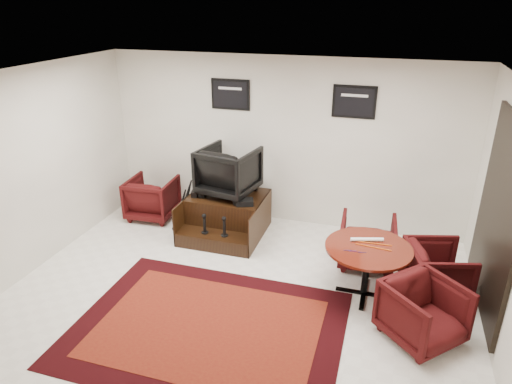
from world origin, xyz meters
TOP-DOWN VIEW (x-y plane):
  - ground at (0.00, 0.00)m, footprint 6.00×6.00m
  - room_shell at (0.41, 0.12)m, footprint 6.02×5.02m
  - area_rug at (-0.12, -0.58)m, footprint 3.14×2.35m
  - shine_podium at (-0.75, 1.77)m, footprint 1.24×1.27m
  - shine_chair at (-0.75, 1.90)m, footprint 0.98×0.93m
  - shoes_pair at (-1.20, 1.70)m, footprint 0.27×0.31m
  - polish_kit at (-0.36, 1.56)m, footprint 0.31×0.26m
  - umbrella_black at (-1.48, 1.55)m, footprint 0.30×0.11m
  - umbrella_hooked at (-1.49, 1.78)m, footprint 0.33×0.12m
  - armchair_side at (-2.20, 1.92)m, footprint 0.82×0.77m
  - meeting_table at (1.59, 0.64)m, footprint 1.09×1.09m
  - table_chair_back at (1.54, 1.43)m, footprint 0.80×0.76m
  - table_chair_window at (2.47, 0.94)m, footprint 0.87×0.90m
  - table_chair_corner at (2.27, -0.03)m, footprint 1.05×1.05m
  - paper_roll at (1.55, 0.78)m, footprint 0.42×0.17m
  - table_clutter at (1.61, 0.66)m, footprint 0.57×0.30m

SIDE VIEW (x-z plane):
  - ground at x=0.00m, z-range 0.00..0.00m
  - area_rug at x=-0.12m, z-range 0.00..0.01m
  - shine_podium at x=-0.75m, z-range -0.02..0.61m
  - table_chair_window at x=2.47m, z-range 0.00..0.77m
  - table_chair_corner at x=2.27m, z-range 0.00..0.79m
  - table_chair_back at x=1.54m, z-range 0.00..0.79m
  - armchair_side at x=-2.20m, z-range 0.00..0.80m
  - umbrella_black at x=-1.48m, z-range 0.00..0.80m
  - umbrella_hooked at x=-1.49m, z-range 0.00..0.88m
  - meeting_table at x=1.59m, z-range 0.27..0.98m
  - polish_kit at x=-0.36m, z-range 0.64..0.73m
  - shoes_pair at x=-1.20m, z-range 0.64..0.73m
  - table_clutter at x=1.61m, z-range 0.71..0.73m
  - paper_roll at x=1.55m, z-range 0.72..0.77m
  - shine_chair at x=-0.75m, z-range 0.64..1.51m
  - room_shell at x=0.41m, z-range 0.38..3.19m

